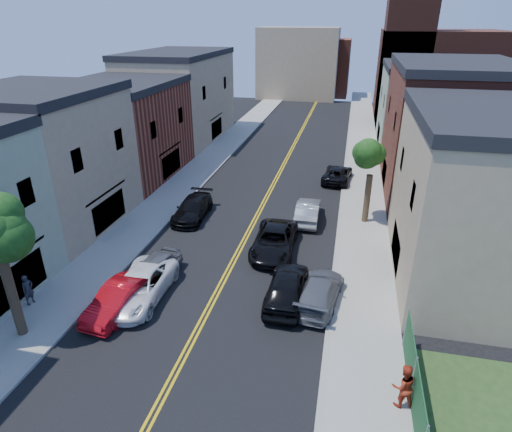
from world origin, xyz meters
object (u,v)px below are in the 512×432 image
Objects in this scene: red_sedan at (119,299)px; grey_car_left at (154,270)px; black_car_right at (287,287)px; white_pickup at (140,286)px; black_suv_lane at (274,241)px; grey_car_right at (320,291)px; black_car_left at (193,208)px; pedestrian_right at (403,386)px; silver_car_right at (308,211)px; dark_car_right_far at (337,174)px; pedestrian_left at (28,290)px.

red_sedan reaches higher than grey_car_left.
white_pickup is at bearing 10.77° from black_car_right.
black_car_right is 0.91× the size of black_suv_lane.
black_car_right is at bearing 14.04° from grey_car_right.
black_car_left is 2.69× the size of pedestrian_right.
black_suv_lane is at bearing 56.01° from red_sedan.
red_sedan is 0.81× the size of black_suv_lane.
red_sedan is 2.39× the size of pedestrian_right.
dark_car_right_far is (1.70, 8.97, -0.07)m from silver_car_right.
black_suv_lane is at bearing 46.29° from white_pickup.
silver_car_right is 0.83× the size of black_suv_lane.
white_pickup is 13.62m from pedestrian_right.
black_suv_lane is 14.01m from pedestrian_left.
pedestrian_right is (18.16, -2.53, 0.11)m from pedestrian_left.
grey_car_right is at bearing -75.45° from pedestrian_right.
black_car_right is 3.04× the size of pedestrian_left.
red_sedan is 13.80m from pedestrian_right.
black_suv_lane is (-1.58, 5.00, -0.09)m from black_car_right.
black_car_right is 7.88m from pedestrian_right.
silver_car_right is (-1.70, 9.87, 0.06)m from grey_car_right.
pedestrian_left is (-11.29, -8.30, 0.21)m from black_suv_lane.
white_pickup is 1.19× the size of silver_car_right.
white_pickup is at bearing 55.44° from silver_car_right.
pedestrian_left is (-4.72, -0.58, 0.24)m from red_sedan.
black_car_left is 1.10× the size of silver_car_right.
black_car_left is 1.01× the size of black_car_right.
grey_car_left is 9.30m from grey_car_right.
silver_car_right is (8.15, 12.79, 0.02)m from red_sedan.
black_car_left is at bearing -7.87° from pedestrian_left.
white_pickup reaches higher than grey_car_right.
black_car_left is at bearing -63.09° from pedestrian_right.
red_sedan reaches higher than grey_car_right.
black_suv_lane is 12.84m from pedestrian_right.
red_sedan is at bearing -90.50° from black_car_left.
pedestrian_right is at bearing -85.53° from pedestrian_left.
pedestrian_right reaches higher than grey_car_left.
pedestrian_right reaches higher than red_sedan.
white_pickup is at bearing 70.84° from dark_car_right_far.
grey_car_left is 0.85× the size of black_car_right.
silver_car_right is 0.93× the size of dark_car_right_far.
red_sedan is 2.72× the size of pedestrian_left.
silver_car_right is at bearing -90.24° from black_car_right.
grey_car_left is 6.33m from pedestrian_left.
black_suv_lane is at bearing 82.08° from dark_car_right_far.
grey_car_right is 1.72m from black_car_right.
red_sedan is 1.06× the size of grey_car_left.
grey_car_right is at bearing -42.09° from black_car_left.
pedestrian_right reaches higher than black_car_left.
grey_car_left is at bearing 7.53° from grey_car_right.
black_car_left is 0.91× the size of black_suv_lane.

